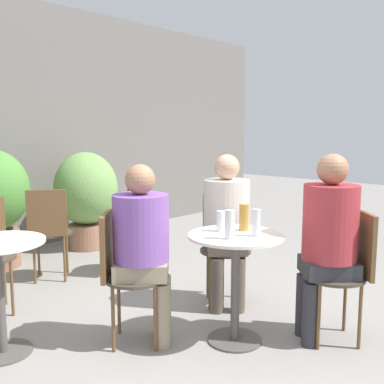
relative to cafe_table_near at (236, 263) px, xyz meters
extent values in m
plane|color=gray|center=(-0.22, 0.05, -0.55)|extent=(20.00, 20.00, 0.00)
cylinder|color=#514C47|center=(0.00, 0.00, -0.54)|extent=(0.37, 0.37, 0.01)
cylinder|color=#514C47|center=(0.00, 0.00, -0.18)|extent=(0.06, 0.06, 0.72)
cylinder|color=silver|center=(0.00, 0.00, 0.19)|extent=(0.65, 0.65, 0.02)
cylinder|color=#514C47|center=(-1.16, 1.01, -0.54)|extent=(0.37, 0.37, 0.01)
cylinder|color=#514C47|center=(-1.16, 1.01, -0.18)|extent=(0.06, 0.06, 0.72)
cylinder|color=#42382D|center=(0.47, -0.49, -0.10)|extent=(0.42, 0.42, 0.02)
cylinder|color=brown|center=(0.47, -0.68, -0.33)|extent=(0.02, 0.02, 0.45)
cylinder|color=brown|center=(0.66, -0.49, -0.33)|extent=(0.02, 0.02, 0.45)
cylinder|color=brown|center=(0.28, -0.48, -0.33)|extent=(0.02, 0.02, 0.45)
cylinder|color=brown|center=(0.47, -0.29, -0.33)|extent=(0.02, 0.02, 0.45)
cube|color=brown|center=(0.60, -0.62, 0.13)|extent=(0.28, 0.27, 0.44)
cylinder|color=#42382D|center=(0.49, 0.47, -0.10)|extent=(0.42, 0.42, 0.02)
cylinder|color=brown|center=(0.68, 0.47, -0.33)|extent=(0.02, 0.02, 0.45)
cylinder|color=brown|center=(0.49, 0.66, -0.33)|extent=(0.02, 0.02, 0.45)
cylinder|color=brown|center=(0.48, 0.28, -0.33)|extent=(0.02, 0.02, 0.45)
cylinder|color=brown|center=(0.29, 0.47, -0.33)|extent=(0.02, 0.02, 0.45)
cube|color=brown|center=(0.62, 0.60, 0.13)|extent=(0.27, 0.28, 0.44)
cylinder|color=#42382D|center=(-0.47, 0.49, -0.10)|extent=(0.42, 0.42, 0.02)
cylinder|color=brown|center=(-0.47, 0.68, -0.33)|extent=(0.02, 0.02, 0.45)
cylinder|color=brown|center=(-0.66, 0.49, -0.33)|extent=(0.02, 0.02, 0.45)
cylinder|color=brown|center=(-0.28, 0.48, -0.33)|extent=(0.02, 0.02, 0.45)
cylinder|color=brown|center=(-0.47, 0.29, -0.33)|extent=(0.02, 0.02, 0.45)
cube|color=brown|center=(-0.60, 0.62, 0.13)|extent=(0.28, 0.27, 0.44)
cylinder|color=brown|center=(-0.78, 1.80, -0.33)|extent=(0.02, 0.02, 0.45)
cylinder|color=brown|center=(-0.84, 1.54, -0.33)|extent=(0.02, 0.02, 0.45)
cylinder|color=#42382D|center=(0.45, 1.75, -0.10)|extent=(0.42, 0.42, 0.02)
cylinder|color=brown|center=(0.35, 1.58, -0.33)|extent=(0.02, 0.02, 0.45)
cylinder|color=brown|center=(0.62, 1.65, -0.33)|extent=(0.02, 0.02, 0.45)
cylinder|color=brown|center=(0.28, 1.84, -0.33)|extent=(0.02, 0.02, 0.45)
cylinder|color=brown|center=(0.55, 1.91, -0.33)|extent=(0.02, 0.02, 0.45)
cube|color=brown|center=(0.50, 1.56, 0.13)|extent=(0.36, 0.12, 0.44)
cylinder|color=#42382D|center=(-0.16, 2.13, -0.10)|extent=(0.42, 0.42, 0.02)
cylinder|color=brown|center=(-0.35, 2.10, -0.33)|extent=(0.02, 0.02, 0.45)
cylinder|color=brown|center=(-0.13, 1.94, -0.33)|extent=(0.02, 0.02, 0.45)
cylinder|color=brown|center=(-0.19, 2.32, -0.33)|extent=(0.02, 0.02, 0.45)
cylinder|color=brown|center=(0.04, 2.16, -0.33)|extent=(0.02, 0.02, 0.45)
cube|color=brown|center=(-0.27, 1.98, 0.13)|extent=(0.31, 0.24, 0.44)
cylinder|color=#2D2D33|center=(0.41, -0.30, -0.33)|extent=(0.11, 0.11, 0.44)
cylinder|color=#2D2D33|center=(0.29, -0.42, -0.33)|extent=(0.11, 0.11, 0.44)
cube|color=#2D2D33|center=(0.44, -0.46, -0.03)|extent=(0.47, 0.47, 0.11)
cylinder|color=#9E2D33|center=(0.44, -0.46, 0.28)|extent=(0.37, 0.37, 0.51)
sphere|color=#9E7051|center=(0.44, -0.46, 0.64)|extent=(0.21, 0.21, 0.21)
cylinder|color=brown|center=(0.30, 0.40, -0.33)|extent=(0.11, 0.11, 0.44)
cylinder|color=brown|center=(0.41, 0.28, -0.33)|extent=(0.11, 0.11, 0.44)
cube|color=brown|center=(0.46, 0.44, -0.03)|extent=(0.47, 0.47, 0.11)
cylinder|color=beige|center=(0.46, 0.44, 0.26)|extent=(0.37, 0.37, 0.48)
sphere|color=tan|center=(0.46, 0.44, 0.60)|extent=(0.20, 0.20, 0.20)
cylinder|color=gray|center=(-0.40, 0.30, -0.33)|extent=(0.11, 0.11, 0.44)
cylinder|color=gray|center=(-0.28, 0.41, -0.33)|extent=(0.11, 0.11, 0.44)
cube|color=gray|center=(-0.44, 0.46, -0.03)|extent=(0.48, 0.48, 0.11)
cylinder|color=#7A4C9E|center=(-0.44, 0.46, 0.25)|extent=(0.37, 0.37, 0.45)
sphere|color=#9E7051|center=(-0.44, 0.46, 0.57)|extent=(0.20, 0.20, 0.20)
cylinder|color=silver|center=(-0.13, -0.04, 0.29)|extent=(0.06, 0.06, 0.19)
cylinder|color=silver|center=(0.05, -0.13, 0.29)|extent=(0.06, 0.06, 0.18)
cylinder|color=#B28433|center=(0.13, 0.03, 0.29)|extent=(0.07, 0.07, 0.19)
cylinder|color=silver|center=(0.00, 0.14, 0.27)|extent=(0.06, 0.06, 0.14)
cylinder|color=#93664C|center=(0.75, 2.85, -0.40)|extent=(0.46, 0.46, 0.30)
ellipsoid|color=#709E51|center=(0.75, 2.85, 0.19)|extent=(0.77, 0.77, 0.88)
camera|label=1|loc=(-2.36, -1.77, 0.89)|focal=42.00mm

